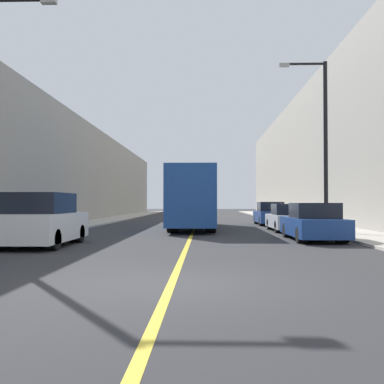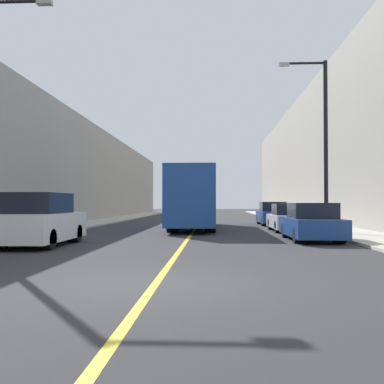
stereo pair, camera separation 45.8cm
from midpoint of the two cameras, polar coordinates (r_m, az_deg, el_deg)
name	(u,v)px [view 2 (the right image)]	position (r m, az deg, el deg)	size (l,w,h in m)	color
ground_plane	(155,284)	(8.46, -3.12, -11.64)	(200.00, 200.00, 0.00)	#2D2D30
sidewalk_left	(113,220)	(39.24, -9.69, -3.48)	(2.83, 72.00, 0.10)	#B2AA9E
sidewalk_right	(291,220)	(38.90, 12.82, -3.48)	(2.83, 72.00, 0.10)	#B2AA9E
building_row_left	(74,173)	(40.17, -14.43, 2.38)	(4.00, 72.00, 8.21)	gray
building_row_right	(332,153)	(39.83, 17.64, 4.74)	(4.00, 72.00, 11.41)	gray
road_center_line	(201,220)	(38.32, 1.52, -3.62)	(0.16, 72.00, 0.01)	gold
bus	(194,198)	(26.27, 0.81, -0.73)	(2.47, 11.48, 3.35)	#1E4793
parked_suv_left	(39,221)	(16.53, -18.07, -3.56)	(1.99, 4.53, 1.85)	silver
car_right_near	(311,223)	(18.63, 15.60, -3.87)	(1.87, 4.56, 1.50)	navy
car_right_mid	(289,219)	(24.25, 12.78, -3.34)	(1.86, 4.54, 1.45)	silver
car_right_far	(272,215)	(30.90, 10.56, -2.84)	(1.76, 4.72, 1.56)	navy
street_lamp_right	(322,136)	(22.81, 16.75, 6.88)	(2.34, 0.24, 8.30)	black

